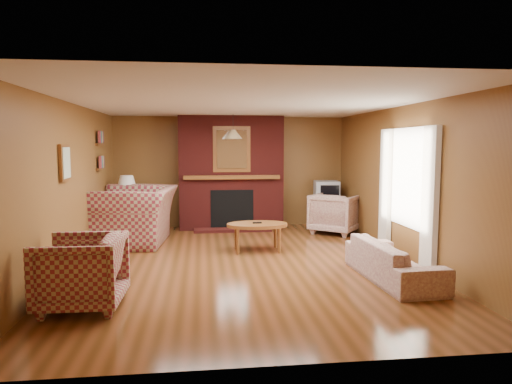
{
  "coord_description": "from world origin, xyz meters",
  "views": [
    {
      "loc": [
        -0.62,
        -6.75,
        1.79
      ],
      "look_at": [
        0.25,
        0.6,
        1.02
      ],
      "focal_mm": 32.0,
      "sensor_mm": 36.0,
      "label": 1
    }
  ],
  "objects": [
    {
      "name": "floor",
      "position": [
        0.0,
        0.0,
        0.0
      ],
      "size": [
        6.5,
        6.5,
        0.0
      ],
      "primitive_type": "plane",
      "color": "#4F2C10",
      "rests_on": "ground"
    },
    {
      "name": "ceiling",
      "position": [
        0.0,
        0.0,
        2.4
      ],
      "size": [
        6.5,
        6.5,
        0.0
      ],
      "primitive_type": "plane",
      "rotation": [
        3.14,
        0.0,
        0.0
      ],
      "color": "silver",
      "rests_on": "wall_back"
    },
    {
      "name": "wall_back",
      "position": [
        0.0,
        3.25,
        1.2
      ],
      "size": [
        6.5,
        0.0,
        6.5
      ],
      "primitive_type": "plane",
      "rotation": [
        1.57,
        0.0,
        0.0
      ],
      "color": "brown",
      "rests_on": "floor"
    },
    {
      "name": "wall_front",
      "position": [
        0.0,
        -3.25,
        1.2
      ],
      "size": [
        6.5,
        0.0,
        6.5
      ],
      "primitive_type": "plane",
      "rotation": [
        -1.57,
        0.0,
        0.0
      ],
      "color": "brown",
      "rests_on": "floor"
    },
    {
      "name": "wall_left",
      "position": [
        -2.5,
        0.0,
        1.2
      ],
      "size": [
        0.0,
        6.5,
        6.5
      ],
      "primitive_type": "plane",
      "rotation": [
        1.57,
        0.0,
        1.57
      ],
      "color": "brown",
      "rests_on": "floor"
    },
    {
      "name": "wall_right",
      "position": [
        2.5,
        0.0,
        1.2
      ],
      "size": [
        0.0,
        6.5,
        6.5
      ],
      "primitive_type": "plane",
      "rotation": [
        1.57,
        0.0,
        -1.57
      ],
      "color": "brown",
      "rests_on": "floor"
    },
    {
      "name": "fireplace",
      "position": [
        0.0,
        2.98,
        1.18
      ],
      "size": [
        2.2,
        0.82,
        2.4
      ],
      "color": "#511411",
      "rests_on": "floor"
    },
    {
      "name": "window_right",
      "position": [
        2.45,
        -0.2,
        1.13
      ],
      "size": [
        0.1,
        1.85,
        2.0
      ],
      "color": "beige",
      "rests_on": "wall_right"
    },
    {
      "name": "bookshelf",
      "position": [
        -2.44,
        1.9,
        1.67
      ],
      "size": [
        0.09,
        0.55,
        0.71
      ],
      "color": "brown",
      "rests_on": "wall_left"
    },
    {
      "name": "botanical_print",
      "position": [
        -2.47,
        -0.3,
        1.55
      ],
      "size": [
        0.05,
        0.4,
        0.5
      ],
      "color": "brown",
      "rests_on": "wall_left"
    },
    {
      "name": "pendant_light",
      "position": [
        0.0,
        2.3,
        2.0
      ],
      "size": [
        0.36,
        0.36,
        0.48
      ],
      "color": "black",
      "rests_on": "ceiling"
    },
    {
      "name": "plaid_loveseat",
      "position": [
        -1.85,
        1.66,
        0.51
      ],
      "size": [
        1.51,
        1.69,
        1.03
      ],
      "primitive_type": "imported",
      "rotation": [
        0.0,
        0.0,
        -1.66
      ],
      "color": "maroon",
      "rests_on": "floor"
    },
    {
      "name": "plaid_armchair",
      "position": [
        -1.95,
        -1.69,
        0.4
      ],
      "size": [
        0.91,
        0.89,
        0.81
      ],
      "primitive_type": "imported",
      "rotation": [
        0.0,
        0.0,
        -1.6
      ],
      "color": "maroon",
      "rests_on": "floor"
    },
    {
      "name": "floral_sofa",
      "position": [
        1.9,
        -1.06,
        0.26
      ],
      "size": [
        0.77,
        1.79,
        0.51
      ],
      "primitive_type": "imported",
      "rotation": [
        0.0,
        0.0,
        1.62
      ],
      "color": "beige",
      "rests_on": "floor"
    },
    {
      "name": "floral_armchair",
      "position": [
        2.07,
        2.16,
        0.41
      ],
      "size": [
        1.24,
        1.24,
        0.81
      ],
      "primitive_type": "imported",
      "rotation": [
        0.0,
        0.0,
        2.46
      ],
      "color": "beige",
      "rests_on": "floor"
    },
    {
      "name": "coffee_table",
      "position": [
        0.29,
        0.78,
        0.42
      ],
      "size": [
        1.03,
        0.64,
        0.5
      ],
      "color": "brown",
      "rests_on": "floor"
    },
    {
      "name": "side_table",
      "position": [
        -2.1,
        2.45,
        0.28
      ],
      "size": [
        0.44,
        0.44,
        0.57
      ],
      "primitive_type": "cube",
      "rotation": [
        0.0,
        0.0,
        0.03
      ],
      "color": "brown",
      "rests_on": "floor"
    },
    {
      "name": "table_lamp",
      "position": [
        -2.1,
        2.45,
        0.91
      ],
      "size": [
        0.38,
        0.38,
        0.62
      ],
      "color": "white",
      "rests_on": "side_table"
    },
    {
      "name": "tv_stand",
      "position": [
        2.05,
        2.8,
        0.27
      ],
      "size": [
        0.52,
        0.47,
        0.54
      ],
      "primitive_type": "cube",
      "rotation": [
        0.0,
        0.0,
        -0.04
      ],
      "color": "black",
      "rests_on": "floor"
    },
    {
      "name": "crt_tv",
      "position": [
        2.05,
        2.79,
        0.78
      ],
      "size": [
        0.56,
        0.56,
        0.47
      ],
      "color": "#AFB2B8",
      "rests_on": "tv_stand"
    }
  ]
}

